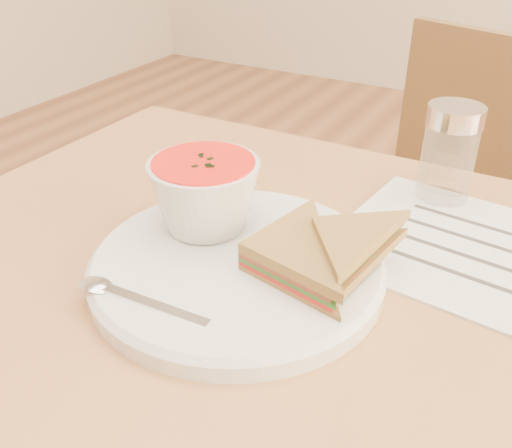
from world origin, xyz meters
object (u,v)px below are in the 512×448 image
Objects in this scene: plate at (237,268)px; condiment_shaker at (449,154)px; soup_bowl at (205,198)px; chair_far at (415,265)px.

condiment_shaker is (0.13, 0.26, 0.05)m from plate.
plate is 2.54× the size of soup_bowl.
soup_bowl is at bearing -130.05° from condiment_shaker.
soup_bowl is 0.97× the size of condiment_shaker.
chair_far reaches higher than plate.
chair_far is 7.35× the size of condiment_shaker.
plate is 2.47× the size of condiment_shaker.
chair_far is at bearing 78.44° from soup_bowl.
chair_far is at bearing 103.37° from condiment_shaker.
soup_bowl is at bearing 98.31° from chair_far.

